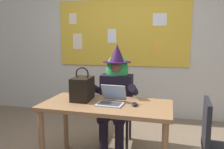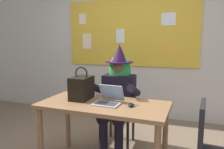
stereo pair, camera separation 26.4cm
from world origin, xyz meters
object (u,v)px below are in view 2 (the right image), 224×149
(person_costumed, at_px, (118,90))
(desk_main, at_px, (104,112))
(chair_at_desk, at_px, (120,107))
(chair_extra_corner, at_px, (214,149))
(laptop, at_px, (108,99))
(handbag, at_px, (82,88))
(computer_mouse, at_px, (131,105))

(person_costumed, bearing_deg, desk_main, -0.23)
(chair_at_desk, relative_size, chair_extra_corner, 0.99)
(desk_main, bearing_deg, chair_extra_corner, -11.32)
(desk_main, height_order, laptop, laptop)
(desk_main, height_order, handbag, handbag)
(desk_main, bearing_deg, laptop, 8.07)
(desk_main, height_order, person_costumed, person_costumed)
(desk_main, bearing_deg, person_costumed, 91.09)
(computer_mouse, distance_m, chair_extra_corner, 0.85)
(desk_main, xyz_separation_m, chair_extra_corner, (1.09, -0.22, -0.15))
(desk_main, distance_m, person_costumed, 0.59)
(desk_main, height_order, chair_at_desk, chair_at_desk)
(desk_main, relative_size, computer_mouse, 13.60)
(chair_at_desk, height_order, handbag, handbag)
(chair_at_desk, bearing_deg, chair_extra_corner, 49.23)
(person_costumed, xyz_separation_m, laptop, (0.06, -0.57, 0.02))
(desk_main, xyz_separation_m, computer_mouse, (0.31, -0.02, 0.12))
(desk_main, xyz_separation_m, person_costumed, (-0.01, 0.58, 0.12))
(computer_mouse, bearing_deg, handbag, 163.32)
(laptop, height_order, handbag, handbag)
(chair_extra_corner, bearing_deg, person_costumed, 149.74)
(chair_extra_corner, bearing_deg, laptop, 173.30)
(chair_at_desk, distance_m, computer_mouse, 0.83)
(desk_main, height_order, computer_mouse, computer_mouse)
(person_costumed, relative_size, chair_extra_corner, 1.53)
(chair_at_desk, bearing_deg, desk_main, 0.12)
(chair_at_desk, height_order, laptop, laptop)
(chair_at_desk, distance_m, person_costumed, 0.30)
(desk_main, xyz_separation_m, laptop, (0.05, 0.01, 0.14))
(desk_main, relative_size, laptop, 4.56)
(handbag, bearing_deg, person_costumed, 59.53)
(desk_main, bearing_deg, chair_at_desk, 91.14)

